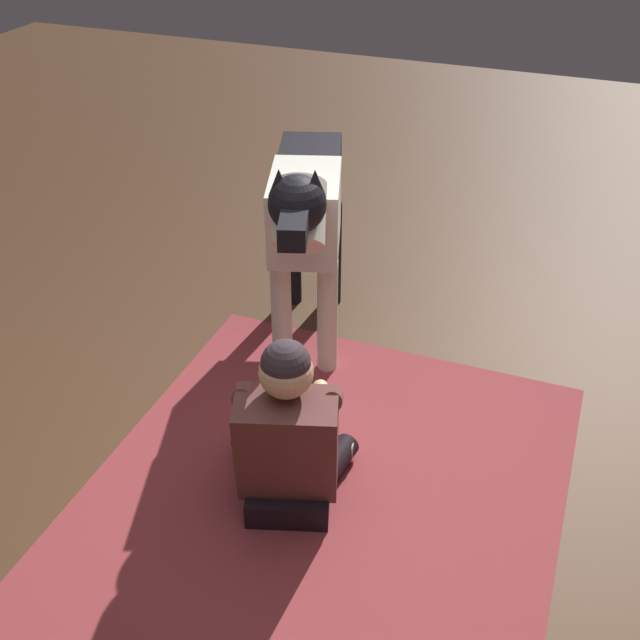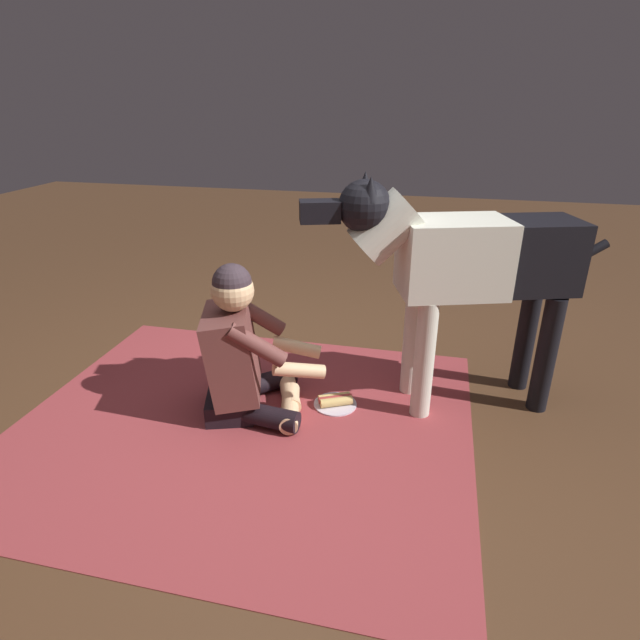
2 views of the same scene
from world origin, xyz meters
name	(u,v)px [view 1 (image 1 of 2)]	position (x,y,z in m)	size (l,w,h in m)	color
ground_plane	(302,462)	(0.00, 0.00, 0.00)	(12.94, 12.94, 0.00)	#4F331F
area_rug	(320,498)	(0.18, 0.16, 0.00)	(2.30, 1.97, 0.01)	#95363A
person_sitting_on_floor	(289,437)	(0.21, 0.03, 0.33)	(0.68, 0.60, 0.82)	black
large_dog	(306,214)	(-0.85, -0.31, 0.79)	(1.49, 0.62, 1.23)	silver
hot_dog_on_plate	(299,417)	(-0.25, -0.12, 0.03)	(0.23, 0.23, 0.06)	silver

